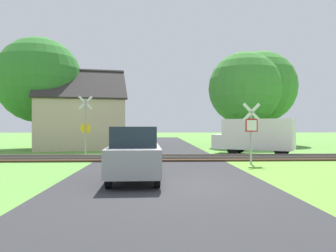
# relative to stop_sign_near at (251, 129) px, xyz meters

# --- Properties ---
(ground_plane) EXTENTS (160.00, 160.00, 0.00)m
(ground_plane) POSITION_rel_stop_sign_near_xyz_m (-4.27, -5.11, -1.67)
(ground_plane) COLOR #5B933D
(road_asphalt) EXTENTS (6.63, 80.00, 0.01)m
(road_asphalt) POSITION_rel_stop_sign_near_xyz_m (-4.27, -3.11, -1.66)
(road_asphalt) COLOR #2D2D30
(road_asphalt) RESTS_ON ground
(rail_track) EXTENTS (60.00, 2.60, 0.22)m
(rail_track) POSITION_rel_stop_sign_near_xyz_m (-4.27, 2.49, -1.61)
(rail_track) COLOR #422D1E
(rail_track) RESTS_ON ground
(stop_sign_near) EXTENTS (0.87, 0.19, 2.89)m
(stop_sign_near) POSITION_rel_stop_sign_near_xyz_m (0.00, 0.00, 0.00)
(stop_sign_near) COLOR #9E9EA5
(stop_sign_near) RESTS_ON ground
(crossing_sign_far) EXTENTS (0.87, 0.18, 3.69)m
(crossing_sign_far) POSITION_rel_stop_sign_near_xyz_m (-8.82, 5.31, 0.34)
(crossing_sign_far) COLOR #9E9EA5
(crossing_sign_far) RESTS_ON ground
(house) EXTENTS (7.76, 7.23, 6.34)m
(house) POSITION_rel_stop_sign_near_xyz_m (-10.38, 11.10, 0.47)
(house) COLOR #C6B293
(house) RESTS_ON ground
(tree_far) EXTENTS (6.99, 6.99, 9.14)m
(tree_far) POSITION_rel_stop_sign_near_xyz_m (5.90, 16.64, 3.98)
(tree_far) COLOR #513823
(tree_far) RESTS_ON ground
(tree_right) EXTENTS (6.37, 6.37, 8.30)m
(tree_right) POSITION_rel_stop_sign_near_xyz_m (3.38, 13.33, 3.45)
(tree_right) COLOR #513823
(tree_right) RESTS_ON ground
(tree_left) EXTENTS (6.72, 6.72, 8.80)m
(tree_left) POSITION_rel_stop_sign_near_xyz_m (-13.71, 11.17, 3.77)
(tree_left) COLOR #513823
(tree_left) RESTS_ON ground
(mail_truck) EXTENTS (5.17, 4.06, 2.24)m
(mail_truck) POSITION_rel_stop_sign_near_xyz_m (1.84, 5.21, -0.43)
(mail_truck) COLOR white
(mail_truck) RESTS_ON ground
(parked_car) EXTENTS (1.75, 4.04, 1.78)m
(parked_car) POSITION_rel_stop_sign_near_xyz_m (-5.18, -4.31, -0.77)
(parked_car) COLOR #99999E
(parked_car) RESTS_ON ground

